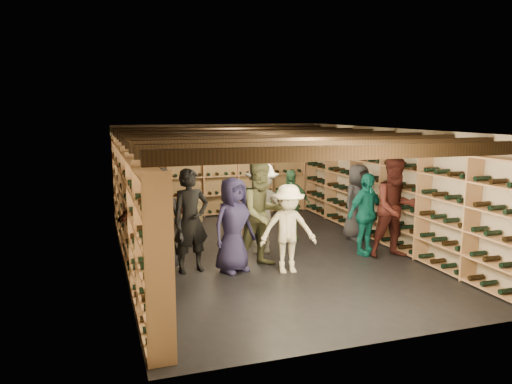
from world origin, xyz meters
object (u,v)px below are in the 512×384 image
object	(u,v)px
crate_loose	(243,225)
person_3	(288,229)
crate_stack_left	(191,214)
crate_stack_right	(243,227)
person_1	(191,221)
person_8	(396,208)
person_4	(366,214)
person_0	(158,220)
person_2	(262,214)
person_9	(262,208)
person_5	(156,217)
person_12	(358,202)
person_10	(290,205)
person_6	(233,225)

from	to	relation	value
crate_loose	person_3	world-z (taller)	person_3
crate_stack_left	crate_stack_right	world-z (taller)	crate_stack_left
person_1	person_8	size ratio (longest dim) A/B	0.94
person_4	person_8	size ratio (longest dim) A/B	0.83
crate_loose	person_0	world-z (taller)	person_0
person_2	person_8	xyz separation A→B (m)	(2.58, -0.24, 0.00)
person_3	person_9	world-z (taller)	person_9
person_5	person_2	bearing A→B (deg)	-47.18
person_5	person_12	size ratio (longest dim) A/B	1.03
person_4	person_10	size ratio (longest dim) A/B	1.05
person_2	person_9	xyz separation A→B (m)	(0.28, 0.85, -0.07)
person_8	person_10	distance (m)	2.35
person_0	person_8	xyz separation A→B (m)	(4.36, -0.47, 0.04)
crate_stack_left	person_12	size ratio (longest dim) A/B	0.42
person_1	person_9	xyz separation A→B (m)	(1.53, 0.73, -0.01)
crate_stack_right	person_0	xyz separation A→B (m)	(-2.11, -2.07, 0.75)
person_1	person_12	xyz separation A→B (m)	(3.82, 1.06, -0.08)
person_1	person_9	bearing A→B (deg)	12.68
crate_stack_left	person_1	world-z (taller)	person_1
crate_loose	person_12	bearing A→B (deg)	-39.33
person_4	person_5	size ratio (longest dim) A/B	0.94
person_9	person_5	bearing A→B (deg)	-160.85
person_1	person_12	size ratio (longest dim) A/B	1.10
person_8	person_12	world-z (taller)	person_8
person_3	person_2	bearing A→B (deg)	132.90
crate_stack_right	person_5	distance (m)	2.59
crate_loose	person_0	distance (m)	3.60
person_8	crate_stack_right	bearing A→B (deg)	138.17
person_5	person_10	xyz separation A→B (m)	(2.95, 0.76, -0.08)
person_12	person_6	bearing A→B (deg)	179.26
crate_stack_left	person_8	xyz separation A→B (m)	(3.21, -3.55, 0.62)
crate_stack_right	person_2	size ratio (longest dim) A/B	0.28
crate_loose	person_5	bearing A→B (deg)	-138.86
crate_loose	person_4	distance (m)	3.29
crate_loose	person_5	size ratio (longest dim) A/B	0.30
crate_stack_left	person_6	size ratio (longest dim) A/B	0.41
person_0	person_6	distance (m)	1.28
person_5	crate_stack_right	bearing A→B (deg)	13.95
crate_loose	person_12	xyz separation A→B (m)	(2.06, -1.69, 0.73)
person_1	person_6	world-z (taller)	person_1
crate_stack_right	person_10	xyz separation A→B (m)	(0.87, -0.64, 0.59)
person_3	person_5	xyz separation A→B (m)	(-2.06, 1.35, 0.08)
person_2	person_5	world-z (taller)	person_2
person_1	crate_stack_left	bearing A→B (deg)	66.48
person_3	person_12	size ratio (longest dim) A/B	0.94
person_10	person_12	distance (m)	1.46
crate_loose	person_5	xyz separation A→B (m)	(-2.26, -1.97, 0.75)
person_4	person_9	bearing A→B (deg)	139.66
crate_loose	person_0	xyz separation A→B (m)	(-2.30, -2.64, 0.83)
person_12	person_8	bearing A→B (deg)	-113.08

